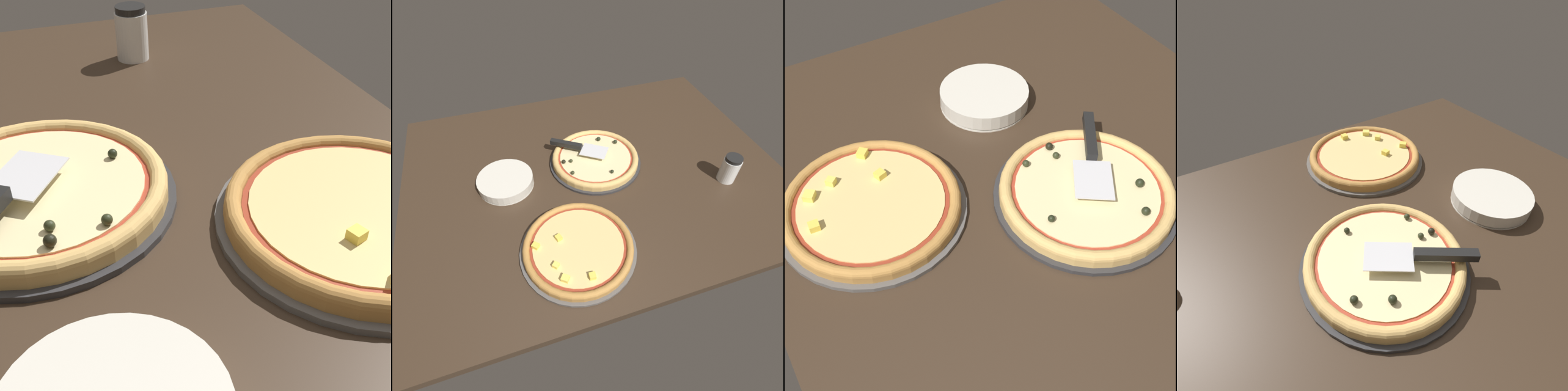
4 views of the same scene
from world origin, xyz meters
The scene contains 8 objects.
ground_plane centered at (0.00, 0.00, -1.80)cm, with size 150.54×117.45×3.60cm, color #38281C.
pizza_pan_front centered at (-2.06, -4.73, 0.50)cm, with size 38.08×38.08×1.00cm, color #2D2D30.
pizza_front centered at (-2.05, -4.73, 2.47)cm, with size 35.79×35.79×4.00cm.
pizza_pan_back centered at (17.15, 34.36, 0.50)cm, with size 38.26×38.26×1.00cm, color #565451.
pizza_back centered at (17.18, 34.38, 2.34)cm, with size 35.97×35.97×3.45cm.
serving_spatula centered at (5.61, -11.19, 5.78)cm, with size 22.91×17.85×2.00cm.
plate_stack centered at (35.48, -2.83, 2.10)cm, with size 21.45×21.45×4.20cm.
parmesan_shaker centered at (-48.54, 20.71, 5.56)cm, with size 6.85×6.85×11.30cm.
Camera 2 is at (30.60, 85.82, 87.12)cm, focal length 28.00 mm.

